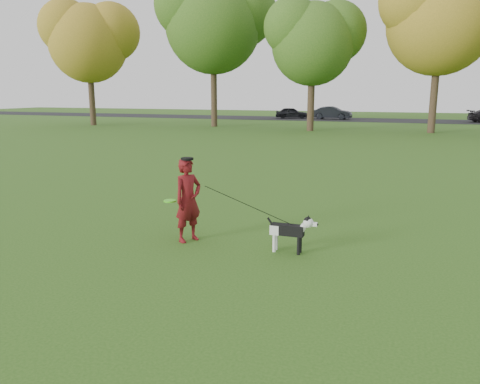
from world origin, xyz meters
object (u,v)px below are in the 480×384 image
at_px(dog, 291,229).
at_px(car_mid, 332,113).
at_px(car_left, 292,113).
at_px(man, 188,200).

distance_m(dog, car_mid, 40.46).
bearing_deg(car_left, dog, 179.29).
bearing_deg(car_mid, man, -170.13).
xyz_separation_m(man, dog, (1.94, -0.00, -0.36)).
distance_m(man, car_mid, 40.23).
height_order(man, car_left, man).
bearing_deg(dog, car_left, 103.69).
bearing_deg(car_mid, dog, -167.40).
relative_size(dog, car_left, 0.27).
bearing_deg(man, car_mid, 32.00).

